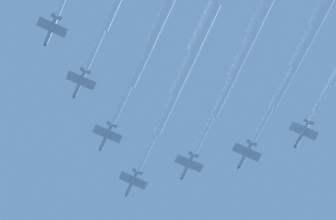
{
  "coord_description": "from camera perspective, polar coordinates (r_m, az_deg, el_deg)",
  "views": [
    {
      "loc": [
        -59.65,
        -63.49,
        -19.66
      ],
      "look_at": [
        0.0,
        0.0,
        183.93
      ],
      "focal_mm": 83.15,
      "sensor_mm": 36.0,
      "label": 1
    }
  ],
  "objects": [
    {
      "name": "jet_lead",
      "position": [
        217.8,
        1.28,
        3.03
      ],
      "size": [
        26.57,
        62.49,
        3.79
      ],
      "color": "#9EA3AD"
    },
    {
      "name": "jet_starboard_inner",
      "position": [
        217.64,
        5.56,
        4.3
      ],
      "size": [
        26.6,
        61.57,
        3.7
      ],
      "color": "#9EA3AD"
    },
    {
      "name": "jet_starboard_mid",
      "position": [
        215.68,
        10.03,
        4.85
      ],
      "size": [
        24.94,
        59.34,
        3.74
      ],
      "color": "#9EA3AD"
    },
    {
      "name": "jet_port_inner",
      "position": [
        211.83,
        -0.59,
        6.58
      ],
      "size": [
        24.96,
        60.86,
        3.68
      ],
      "color": "#9EA3AD"
    }
  ]
}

